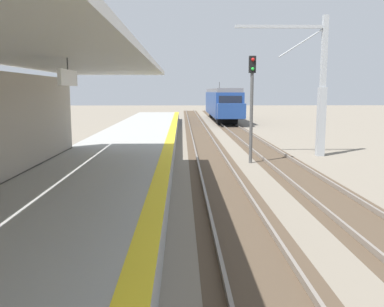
# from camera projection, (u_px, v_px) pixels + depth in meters

# --- Properties ---
(station_platform) EXTENTS (5.00, 80.00, 0.91)m
(station_platform) POSITION_uv_depth(u_px,v_px,m) (95.00, 184.00, 13.97)
(station_platform) COLOR #999993
(station_platform) RESTS_ON ground
(track_pair_nearest_platform) EXTENTS (2.34, 120.00, 0.16)m
(track_pair_nearest_platform) POSITION_uv_depth(u_px,v_px,m) (217.00, 172.00, 18.09)
(track_pair_nearest_platform) COLOR #4C3D2D
(track_pair_nearest_platform) RESTS_ON ground
(track_pair_middle) EXTENTS (2.34, 120.00, 0.16)m
(track_pair_middle) POSITION_uv_depth(u_px,v_px,m) (295.00, 172.00, 18.17)
(track_pair_middle) COLOR #4C3D2D
(track_pair_middle) RESTS_ON ground
(approaching_train) EXTENTS (2.93, 19.60, 4.76)m
(approaching_train) POSITION_uv_depth(u_px,v_px,m) (222.00, 103.00, 50.87)
(approaching_train) COLOR navy
(approaching_train) RESTS_ON ground
(rail_signal_post) EXTENTS (0.32, 0.34, 5.20)m
(rail_signal_post) POSITION_uv_depth(u_px,v_px,m) (252.00, 98.00, 20.33)
(rail_signal_post) COLOR #4C4C4C
(rail_signal_post) RESTS_ON ground
(catenary_pylon_far_side) EXTENTS (5.00, 0.40, 7.50)m
(catenary_pylon_far_side) POSITION_uv_depth(u_px,v_px,m) (317.00, 90.00, 22.57)
(catenary_pylon_far_side) COLOR #9EA3A8
(catenary_pylon_far_side) RESTS_ON ground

